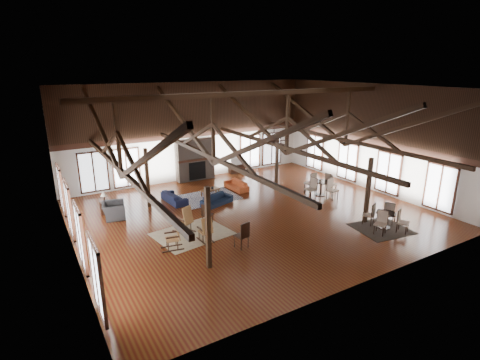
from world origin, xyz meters
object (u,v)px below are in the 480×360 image
cafe_table_far (321,186)px  tv_console (237,169)px  sofa_orange (236,185)px  armchair (114,210)px  coffee_table (210,190)px  cafe_table_near (385,217)px  sofa_navy_left (174,197)px  sofa_navy_front (217,200)px

cafe_table_far → tv_console: 6.62m
sofa_orange → tv_console: 3.59m
armchair → tv_console: 9.74m
coffee_table → cafe_table_far: 6.16m
armchair → cafe_table_near: cafe_table_near is taller
sofa_orange → armchair: armchair is taller
sofa_orange → cafe_table_far: bearing=44.2°
sofa_orange → tv_console: (1.81, 3.10, 0.02)m
sofa_navy_left → cafe_table_far: bearing=-117.9°
sofa_orange → cafe_table_near: 8.61m
coffee_table → cafe_table_near: cafe_table_near is taller
tv_console → coffee_table: bearing=-137.1°
sofa_navy_front → tv_console: 6.15m
sofa_orange → armchair: size_ratio=1.53×
sofa_navy_front → cafe_table_near: size_ratio=0.90×
sofa_navy_left → cafe_table_near: 10.46m
sofa_navy_front → sofa_orange: sofa_navy_front is taller
armchair → tv_console: bearing=-55.6°
sofa_navy_front → sofa_navy_left: 2.30m
sofa_navy_left → armchair: (-3.24, -0.57, 0.10)m
sofa_orange → cafe_table_far: 4.84m
cafe_table_near → cafe_table_far: cafe_table_far is taller
sofa_orange → sofa_navy_left: bearing=-90.0°
armchair → sofa_orange: bearing=-72.9°
cafe_table_far → sofa_navy_front: bearing=163.7°
cafe_table_far → cafe_table_near: bearing=-96.7°
sofa_navy_front → armchair: armchair is taller
coffee_table → tv_console: bearing=26.6°
sofa_navy_front → sofa_navy_left: (-1.79, 1.45, 0.01)m
sofa_navy_front → cafe_table_near: bearing=-69.7°
sofa_navy_front → tv_console: size_ratio=1.63×
sofa_navy_left → sofa_orange: 3.90m
cafe_table_near → sofa_orange: bearing=110.2°
sofa_navy_front → armchair: (-5.03, 0.88, 0.11)m
sofa_navy_front → cafe_table_far: cafe_table_far is taller
coffee_table → sofa_orange: bearing=-7.1°
cafe_table_near → tv_console: 11.24m
cafe_table_near → sofa_navy_front: bearing=128.3°
sofa_orange → armchair: 7.18m
sofa_navy_front → cafe_table_far: 5.89m
sofa_navy_front → armchair: 5.11m
sofa_orange → cafe_table_near: bearing=17.4°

